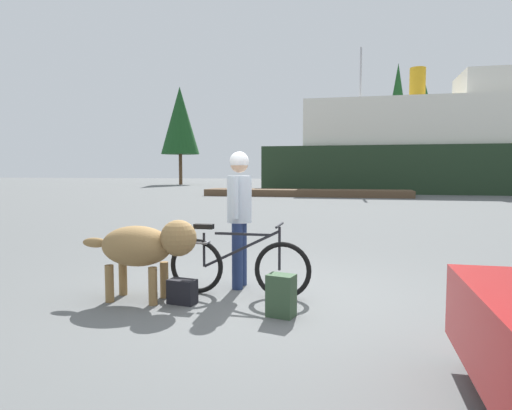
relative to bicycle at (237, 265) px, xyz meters
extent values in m
plane|color=#595B5B|center=(0.36, 0.03, -0.38)|extent=(160.00, 160.00, 0.00)
torus|color=black|center=(0.56, 0.00, -0.03)|extent=(0.69, 0.06, 0.69)
torus|color=black|center=(-0.53, 0.00, -0.03)|extent=(0.69, 0.06, 0.69)
cube|color=black|center=(0.07, 0.00, 0.39)|extent=(0.69, 0.03, 0.03)
cube|color=black|center=(0.05, 0.00, 0.20)|extent=(0.94, 0.03, 0.49)
cylinder|color=black|center=(-0.43, 0.00, 0.18)|extent=(0.03, 0.03, 0.42)
cylinder|color=black|center=(0.52, 0.00, 0.23)|extent=(0.03, 0.03, 0.52)
cube|color=black|center=(-0.43, 0.00, 0.47)|extent=(0.24, 0.10, 0.06)
cylinder|color=black|center=(0.52, 0.00, 0.51)|extent=(0.03, 0.44, 0.03)
cube|color=slate|center=(-0.55, 0.00, 0.27)|extent=(0.36, 0.14, 0.02)
cylinder|color=navy|center=(-0.08, 0.53, 0.05)|extent=(0.14, 0.14, 0.86)
cylinder|color=navy|center=(-0.08, 0.31, 0.05)|extent=(0.14, 0.14, 0.86)
cylinder|color=silver|center=(-0.08, 0.42, 0.78)|extent=(0.32, 0.32, 0.61)
cylinder|color=silver|center=(-0.08, 0.64, 0.82)|extent=(0.09, 0.09, 0.53)
cylinder|color=silver|center=(-0.08, 0.20, 0.82)|extent=(0.09, 0.09, 0.53)
sphere|color=tan|center=(-0.08, 0.42, 1.24)|extent=(0.23, 0.23, 0.23)
sphere|color=white|center=(-0.08, 0.42, 1.27)|extent=(0.25, 0.25, 0.25)
ellipsoid|color=olive|center=(-1.11, -0.42, 0.27)|extent=(0.86, 0.56, 0.48)
sphere|color=olive|center=(-0.59, -0.42, 0.38)|extent=(0.42, 0.42, 0.42)
ellipsoid|color=olive|center=(-1.66, -0.42, 0.29)|extent=(0.32, 0.12, 0.12)
cylinder|color=olive|center=(-0.84, -0.27, -0.16)|extent=(0.10, 0.10, 0.43)
cylinder|color=olive|center=(-0.84, -0.57, -0.16)|extent=(0.10, 0.10, 0.43)
cylinder|color=olive|center=(-1.39, -0.27, -0.16)|extent=(0.10, 0.10, 0.43)
cylinder|color=olive|center=(-1.39, -0.57, -0.16)|extent=(0.10, 0.10, 0.43)
cube|color=#334C33|center=(0.65, -0.64, -0.15)|extent=(0.32, 0.26, 0.45)
cube|color=black|center=(-0.54, -0.45, -0.24)|extent=(0.35, 0.23, 0.28)
cube|color=brown|center=(-1.60, 21.70, -0.18)|extent=(12.19, 2.29, 0.40)
cube|color=#1E331E|center=(8.71, 28.86, 1.22)|extent=(27.50, 8.12, 3.18)
cube|color=silver|center=(8.71, 28.86, 4.41)|extent=(22.00, 6.82, 3.20)
cube|color=silver|center=(11.46, 28.86, 6.91)|extent=(6.60, 4.87, 1.80)
cylinder|color=#BF8C19|center=(5.41, 28.86, 7.21)|extent=(1.10, 1.10, 2.40)
ellipsoid|color=silver|center=(1.47, 26.38, 0.07)|extent=(6.71, 1.88, 0.90)
cylinder|color=#B2B2B7|center=(1.47, 26.38, 4.97)|extent=(0.14, 0.14, 8.90)
cylinder|color=#B2B2B7|center=(0.46, 26.38, 1.72)|extent=(3.02, 0.10, 0.10)
cylinder|color=#4C331E|center=(-17.67, 41.21, 1.30)|extent=(0.37, 0.37, 3.35)
cone|color=#19471E|center=(-17.67, 41.21, 6.62)|extent=(4.17, 4.17, 7.30)
cylinder|color=#4C331E|center=(5.03, 40.86, 0.65)|extent=(0.40, 0.40, 2.05)
cone|color=#19471E|center=(5.03, 40.86, 6.59)|extent=(3.12, 3.12, 9.84)
cylinder|color=#4C331E|center=(7.62, 41.47, 1.33)|extent=(0.38, 0.38, 3.40)
cone|color=#19471E|center=(7.62, 41.47, 6.29)|extent=(3.29, 3.29, 6.52)
camera|label=1|loc=(1.42, -5.20, 1.15)|focal=31.48mm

